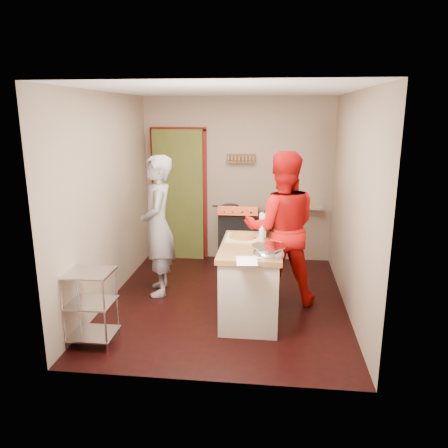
% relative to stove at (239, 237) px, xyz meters
% --- Properties ---
extents(floor, '(3.50, 3.50, 0.00)m').
position_rel_stove_xyz_m(floor, '(-0.05, -1.42, -0.45)').
color(floor, black).
rests_on(floor, ground).
extents(back_wall, '(3.00, 0.44, 2.60)m').
position_rel_stove_xyz_m(back_wall, '(-0.69, 0.36, 0.68)').
color(back_wall, gray).
rests_on(back_wall, ground).
extents(left_wall, '(0.04, 3.50, 2.60)m').
position_rel_stove_xyz_m(left_wall, '(-1.55, -1.42, 0.85)').
color(left_wall, gray).
rests_on(left_wall, ground).
extents(right_wall, '(0.04, 3.50, 2.60)m').
position_rel_stove_xyz_m(right_wall, '(1.45, -1.42, 0.85)').
color(right_wall, gray).
rests_on(right_wall, ground).
extents(ceiling, '(3.00, 3.50, 0.02)m').
position_rel_stove_xyz_m(ceiling, '(-0.05, -1.42, 2.16)').
color(ceiling, white).
rests_on(ceiling, back_wall).
extents(stove, '(0.60, 0.63, 1.00)m').
position_rel_stove_xyz_m(stove, '(0.00, 0.00, 0.00)').
color(stove, black).
rests_on(stove, ground).
extents(wire_shelving, '(0.48, 0.40, 0.80)m').
position_rel_stove_xyz_m(wire_shelving, '(-1.33, -2.62, -0.01)').
color(wire_shelving, silver).
rests_on(wire_shelving, ground).
extents(island, '(0.72, 1.32, 1.20)m').
position_rel_stove_xyz_m(island, '(0.29, -1.82, 0.02)').
color(island, '#B9B09E').
rests_on(island, ground).
extents(person_stripe, '(0.59, 0.75, 1.84)m').
position_rel_stove_xyz_m(person_stripe, '(-0.97, -1.23, 0.47)').
color(person_stripe, '#B4B4BA').
rests_on(person_stripe, ground).
extents(person_red, '(0.99, 0.80, 1.91)m').
position_rel_stove_xyz_m(person_red, '(0.63, -1.33, 0.51)').
color(person_red, red).
rests_on(person_red, ground).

